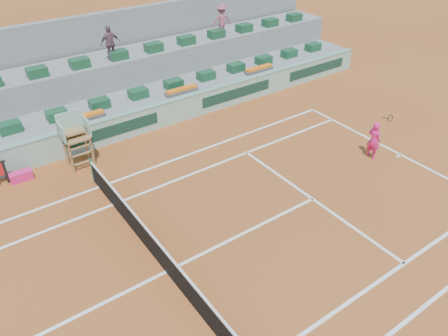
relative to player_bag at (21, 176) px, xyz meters
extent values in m
plane|color=#94471C|center=(2.37, -7.76, -0.19)|extent=(90.00, 90.00, 0.00)
cube|color=gray|center=(2.37, 2.94, 0.41)|extent=(36.00, 4.00, 1.20)
cube|color=gray|center=(2.37, 4.54, 1.11)|extent=(36.00, 2.40, 2.60)
cube|color=gray|center=(2.37, 6.14, 2.01)|extent=(36.00, 0.40, 4.40)
cube|color=#EF1F72|center=(0.00, 0.00, 0.00)|extent=(0.87, 0.39, 0.39)
imported|color=#6E4955|center=(6.08, 4.01, 3.26)|extent=(1.01, 0.44, 1.71)
imported|color=#9A4D5D|center=(12.78, 4.02, 3.31)|extent=(1.30, 0.94, 1.81)
cube|color=white|center=(14.26, -7.76, -0.19)|extent=(0.12, 10.97, 0.01)
cube|color=white|center=(2.37, -2.28, -0.19)|extent=(23.77, 0.12, 0.01)
cube|color=white|center=(2.37, -3.65, -0.19)|extent=(23.77, 0.12, 0.01)
cube|color=white|center=(8.77, -7.76, -0.19)|extent=(0.12, 8.23, 0.01)
cube|color=white|center=(2.37, -7.76, -0.19)|extent=(12.80, 0.12, 0.01)
cube|color=white|center=(14.11, -7.76, -0.19)|extent=(0.30, 0.12, 0.01)
cube|color=black|center=(2.37, -7.76, 0.27)|extent=(0.03, 11.87, 0.92)
cube|color=white|center=(2.37, -7.76, 0.76)|extent=(0.06, 11.87, 0.07)
cylinder|color=#1F4932|center=(2.37, -1.83, 0.36)|extent=(0.10, 0.10, 1.10)
cube|color=#93B9A4|center=(2.37, 0.74, 0.41)|extent=(36.00, 0.30, 1.20)
cube|color=gray|center=(2.37, 0.74, 1.04)|extent=(36.00, 0.34, 0.06)
cube|color=#133629|center=(4.37, 0.58, 0.46)|extent=(4.40, 0.02, 0.56)
cube|color=#133629|center=(11.37, 0.58, 0.46)|extent=(4.40, 0.02, 0.56)
cube|color=#133629|center=(17.37, 0.58, 0.46)|extent=(4.40, 0.02, 0.56)
cube|color=olive|center=(1.92, -0.71, 0.48)|extent=(0.08, 0.08, 1.35)
cube|color=olive|center=(2.82, -0.71, 0.48)|extent=(0.08, 0.08, 1.35)
cube|color=olive|center=(1.92, -0.01, 0.48)|extent=(0.08, 0.08, 1.35)
cube|color=olive|center=(2.82, -0.01, 0.48)|extent=(0.08, 0.08, 1.35)
cube|color=olive|center=(2.37, -0.36, 1.20)|extent=(1.10, 0.90, 0.08)
cube|color=#93B9A4|center=(2.37, 0.02, 1.71)|extent=(1.10, 0.08, 1.00)
cube|color=#93B9A4|center=(1.85, -0.36, 1.56)|extent=(0.06, 0.90, 0.80)
cube|color=#93B9A4|center=(2.89, -0.36, 1.56)|extent=(0.06, 0.90, 0.80)
cube|color=olive|center=(2.37, -0.26, 1.44)|extent=(0.80, 0.60, 0.08)
cube|color=olive|center=(2.37, -0.71, 0.16)|extent=(0.90, 0.08, 0.06)
cube|color=olive|center=(2.37, -0.71, 0.56)|extent=(0.90, 0.08, 0.06)
cube|color=olive|center=(2.37, -0.71, 0.91)|extent=(0.90, 0.08, 0.06)
cube|color=#18482A|center=(0.37, 2.04, 1.23)|extent=(0.90, 0.60, 0.44)
cube|color=#18482A|center=(2.37, 2.04, 1.23)|extent=(0.90, 0.60, 0.44)
cube|color=#18482A|center=(4.37, 2.04, 1.23)|extent=(0.90, 0.60, 0.44)
cube|color=#18482A|center=(6.37, 2.04, 1.23)|extent=(0.90, 0.60, 0.44)
cube|color=#18482A|center=(8.37, 2.04, 1.23)|extent=(0.90, 0.60, 0.44)
cube|color=#18482A|center=(10.37, 2.04, 1.23)|extent=(0.90, 0.60, 0.44)
cube|color=#18482A|center=(12.37, 2.04, 1.23)|extent=(0.90, 0.60, 0.44)
cube|color=#18482A|center=(14.37, 2.04, 1.23)|extent=(0.90, 0.60, 0.44)
cube|color=#18482A|center=(16.37, 2.04, 1.23)|extent=(0.90, 0.60, 0.44)
cube|color=#18482A|center=(18.37, 2.04, 1.23)|extent=(0.90, 0.60, 0.44)
cube|color=#18482A|center=(2.37, 3.94, 2.63)|extent=(0.90, 0.60, 0.44)
cube|color=#18482A|center=(4.37, 3.94, 2.63)|extent=(0.90, 0.60, 0.44)
cube|color=#18482A|center=(6.37, 3.94, 2.63)|extent=(0.90, 0.60, 0.44)
cube|color=#18482A|center=(8.37, 3.94, 2.63)|extent=(0.90, 0.60, 0.44)
cube|color=#18482A|center=(10.37, 3.94, 2.63)|extent=(0.90, 0.60, 0.44)
cube|color=#18482A|center=(12.37, 3.94, 2.63)|extent=(0.90, 0.60, 0.44)
cube|color=#18482A|center=(14.37, 3.94, 2.63)|extent=(0.90, 0.60, 0.44)
cube|color=#18482A|center=(16.37, 3.94, 2.63)|extent=(0.90, 0.60, 0.44)
cube|color=#18482A|center=(18.37, 3.94, 2.63)|extent=(0.90, 0.60, 0.44)
cube|color=#505050|center=(3.37, 1.24, 1.09)|extent=(1.80, 0.36, 0.16)
cube|color=orange|center=(3.37, 1.24, 1.23)|extent=(1.70, 0.32, 0.12)
cube|color=#505050|center=(8.37, 1.24, 1.09)|extent=(1.80, 0.36, 0.16)
cube|color=orange|center=(8.37, 1.24, 1.23)|extent=(1.70, 0.32, 0.12)
cube|color=#505050|center=(13.37, 1.24, 1.09)|extent=(1.80, 0.36, 0.16)
cube|color=orange|center=(13.37, 1.24, 1.23)|extent=(1.70, 0.32, 0.12)
cube|color=black|center=(-0.48, 0.16, 0.31)|extent=(0.10, 0.10, 1.00)
imported|color=#EF1F72|center=(13.02, -7.07, 0.66)|extent=(0.43, 0.63, 1.70)
cylinder|color=black|center=(13.02, -7.37, 1.86)|extent=(0.03, 0.35, 0.09)
torus|color=black|center=(13.02, -7.59, 1.93)|extent=(0.31, 0.08, 0.31)
camera|label=1|loc=(-1.66, -16.58, 10.17)|focal=35.00mm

